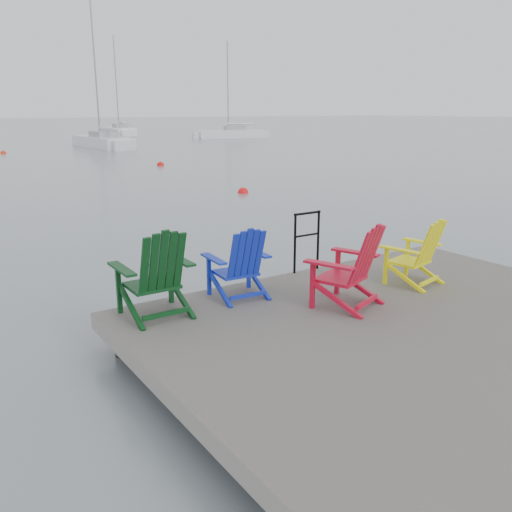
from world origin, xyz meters
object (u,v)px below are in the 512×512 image
sailboat_mid (120,131)px  buoy_a (243,193)px  sailboat_near (103,143)px  buoy_d (3,154)px  sailboat_far (232,135)px  buoy_c (160,165)px  chair_yellow (418,252)px  chair_red (351,265)px  handrail (307,236)px  chair_blue (240,262)px  chair_green (156,273)px

sailboat_mid → buoy_a: size_ratio=29.53×
sailboat_near → buoy_d: 8.08m
sailboat_far → buoy_c: size_ratio=24.89×
chair_yellow → buoy_c: chair_yellow is taller
buoy_a → chair_red: bearing=-116.4°
handrail → chair_red: 1.57m
buoy_c → chair_blue: bearing=-111.3°
chair_blue → sailboat_far: (26.07, 43.33, -0.62)m
handrail → buoy_d: handrail is taller
handrail → buoy_a: bearing=62.5°
handrail → chair_green: (-2.62, -0.49, -0.01)m
buoy_d → buoy_c: bearing=-67.4°
sailboat_near → buoy_c: size_ratio=29.87×
buoy_a → chair_blue: bearing=-122.5°
sailboat_near → buoy_c: (-2.15, -15.81, -0.36)m
handrail → sailboat_mid: 59.88m
chair_blue → buoy_c: 22.67m
buoy_a → buoy_d: (-3.94, 23.78, 0.00)m
chair_blue → chair_yellow: (2.33, -0.87, -0.00)m
chair_green → sailboat_near: 38.69m
buoy_c → buoy_d: 14.28m
chair_blue → buoy_a: (6.69, 10.51, -0.97)m
chair_blue → handrail: bearing=22.1°
sailboat_mid → buoy_a: (-12.64, -47.11, -0.36)m
sailboat_near → buoy_a: (-3.69, -26.40, -0.36)m
chair_green → chair_yellow: size_ratio=1.14×
chair_green → chair_red: size_ratio=1.02×
chair_blue → sailboat_mid: 60.78m
chair_green → sailboat_mid: bearing=70.8°
buoy_a → sailboat_far: bearing=59.4°
buoy_d → chair_blue: bearing=-94.6°
sailboat_mid → buoy_d: bearing=-117.4°
sailboat_mid → buoy_c: bearing=-98.9°
sailboat_near → chair_yellow: bearing=-103.0°
chair_yellow → chair_red: bearing=173.4°
buoy_a → chair_green: bearing=-126.7°
chair_yellow → sailboat_mid: (17.00, 58.50, -0.61)m
chair_yellow → sailboat_far: (23.74, 44.20, -0.61)m
handrail → chair_green: 2.66m
chair_green → chair_blue: 1.15m
sailboat_far → buoy_d: size_ratio=24.78×
handrail → buoy_a: 11.36m
sailboat_far → buoy_d: (-23.32, -9.04, -0.36)m
sailboat_mid → sailboat_far: bearing=-56.7°
handrail → sailboat_mid: size_ratio=0.08×
chair_green → sailboat_far: sailboat_far is taller
handrail → chair_blue: bearing=-162.1°
chair_green → buoy_a: bearing=53.7°
handrail → chair_blue: size_ratio=0.96×
chair_blue → chair_green: bearing=-175.0°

